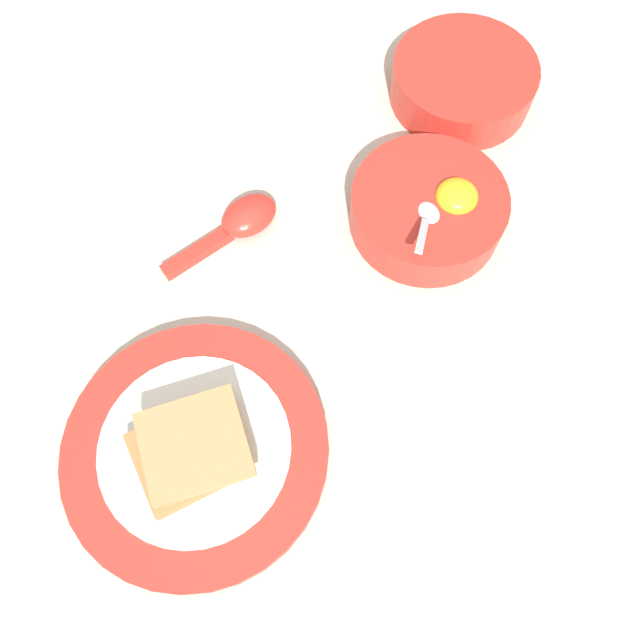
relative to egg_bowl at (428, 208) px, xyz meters
The scene contains 6 objects.
ground_plane 0.12m from the egg_bowl, 82.67° to the right, with size 3.00×3.00×0.00m, color beige.
egg_bowl is the anchor object (origin of this frame).
toast_plate 0.32m from the egg_bowl, 63.80° to the right, with size 0.23×0.23×0.02m.
toast_sandwich 0.32m from the egg_bowl, 63.16° to the right, with size 0.08×0.10×0.03m.
soup_spoon 0.19m from the egg_bowl, 109.26° to the right, with size 0.06×0.13×0.03m.
congee_bowl 0.17m from the egg_bowl, 141.82° to the left, with size 0.16×0.16×0.04m.
Camera 1 is at (0.27, -0.11, 0.54)m, focal length 35.00 mm.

